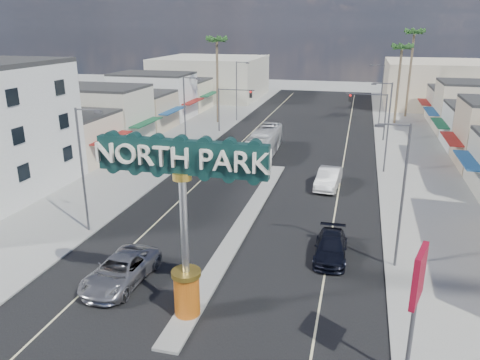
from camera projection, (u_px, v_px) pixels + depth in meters
The scene contains 25 objects.
ground at pixel (280, 165), 49.81m from camera, with size 160.00×160.00×0.00m, color gray.
road at pixel (280, 165), 49.81m from camera, with size 20.00×120.00×0.01m, color black.
median_island at pixel (244, 223), 35.08m from camera, with size 1.30×30.00×0.16m, color gray.
sidewalk_left at pixel (158, 156), 53.09m from camera, with size 8.00×120.00×0.12m, color gray.
sidewalk_right at pixel (419, 175), 46.49m from camera, with size 8.00×120.00×0.12m, color gray.
storefront_row_left at pixel (129, 108), 66.46m from camera, with size 12.00×42.00×6.00m, color beige.
backdrop_far_left at pixel (211, 77), 95.07m from camera, with size 20.00×20.00×8.00m, color #B7B29E.
backdrop_far_right at pixel (442, 84), 84.70m from camera, with size 20.00×20.00×8.00m, color beige.
gateway_sign at pixel (183, 209), 22.18m from camera, with size 8.20×1.50×9.15m.
traffic_signal_left at pixel (232, 102), 63.48m from camera, with size 5.09×0.45×6.00m.
traffic_signal_right at pixel (371, 107), 59.15m from camera, with size 5.09×0.45×6.00m.
streetlight_l_near at pixel (84, 164), 32.29m from camera, with size 2.03×0.22×9.00m.
streetlight_l_mid at pixel (186, 114), 50.66m from camera, with size 2.03×0.22×9.00m.
streetlight_l_far at pixel (238, 88), 70.88m from camera, with size 2.03×0.22×9.00m.
streetlight_r_near at pixel (400, 190), 27.37m from camera, with size 2.03×0.22×9.00m.
streetlight_r_mid at pixel (387, 123), 45.75m from camera, with size 2.03×0.22×9.00m.
streetlight_r_far at pixel (380, 93), 65.96m from camera, with size 2.03×0.22×9.00m.
palm_left_far at pixel (217, 44), 67.61m from camera, with size 2.60×2.60×13.10m.
palm_right_mid at pixel (402, 51), 67.28m from camera, with size 2.60×2.60×12.10m.
palm_right_far at pixel (414, 37), 71.75m from camera, with size 2.60×2.60×14.10m.
suv_left at pixel (121, 271), 26.89m from camera, with size 2.69×5.84×1.62m, color #9F9EA2.
suv_right at pixel (331, 247), 29.87m from camera, with size 2.01×4.94×1.43m, color black.
car_parked_right at pixel (329, 178), 42.78m from camera, with size 1.87×5.38×1.77m, color silver.
city_bus at pixel (265, 142), 53.48m from camera, with size 2.50×10.68×2.97m, color silver.
bank_pylon_sign at pixel (418, 283), 18.34m from camera, with size 0.72×1.85×5.94m.
Camera 1 is at (7.73, -17.31, 14.27)m, focal length 35.00 mm.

